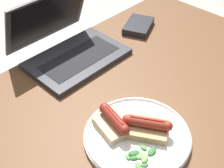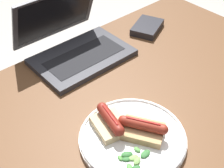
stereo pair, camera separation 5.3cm
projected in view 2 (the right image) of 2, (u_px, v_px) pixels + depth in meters
desk at (126, 129)px, 0.91m from camera, size 1.28×0.76×0.78m
laptop at (75, 44)px, 1.02m from camera, size 0.31×0.27×0.20m
plate at (133, 137)px, 0.76m from camera, size 0.26×0.26×0.02m
sausage_toast_left at (110, 122)px, 0.77m from camera, size 0.09×0.11×0.05m
sausage_toast_middle at (143, 128)px, 0.75m from camera, size 0.11×0.12×0.05m
salad_pile at (133, 158)px, 0.71m from camera, size 0.08×0.06×0.01m
external_drive at (147, 27)px, 1.15m from camera, size 0.15×0.13×0.02m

